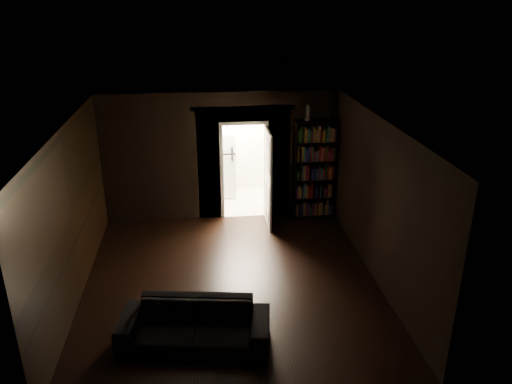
% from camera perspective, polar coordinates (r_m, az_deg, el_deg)
% --- Properties ---
extents(ground, '(5.50, 5.50, 0.00)m').
position_cam_1_polar(ground, '(8.78, -2.82, -10.38)').
color(ground, black).
rests_on(ground, ground).
extents(room_walls, '(5.02, 5.61, 2.84)m').
position_cam_1_polar(room_walls, '(9.01, -3.59, 2.39)').
color(room_walls, black).
rests_on(room_walls, ground).
extents(kitchen_alcove, '(2.20, 1.80, 2.60)m').
position_cam_1_polar(kitchen_alcove, '(11.85, -1.91, 4.84)').
color(kitchen_alcove, beige).
rests_on(kitchen_alcove, ground).
extents(sofa, '(2.24, 1.25, 0.81)m').
position_cam_1_polar(sofa, '(7.30, -7.08, -14.24)').
color(sofa, black).
rests_on(sofa, ground).
extents(bookshelf, '(0.95, 0.65, 2.20)m').
position_cam_1_polar(bookshelf, '(10.87, 6.63, 2.50)').
color(bookshelf, black).
rests_on(bookshelf, ground).
extents(refrigerator, '(0.90, 0.86, 1.65)m').
position_cam_1_polar(refrigerator, '(12.16, -4.18, 3.35)').
color(refrigerator, silver).
rests_on(refrigerator, ground).
extents(door, '(0.06, 0.85, 2.05)m').
position_cam_1_polar(door, '(10.48, 1.41, 1.46)').
color(door, white).
rests_on(door, ground).
extents(figurine, '(0.13, 0.13, 0.34)m').
position_cam_1_polar(figurine, '(10.52, 5.92, 9.07)').
color(figurine, silver).
rests_on(figurine, bookshelf).
extents(bottles, '(0.66, 0.15, 0.26)m').
position_cam_1_polar(bottles, '(11.80, -4.30, 7.62)').
color(bottles, black).
rests_on(bottles, refrigerator).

